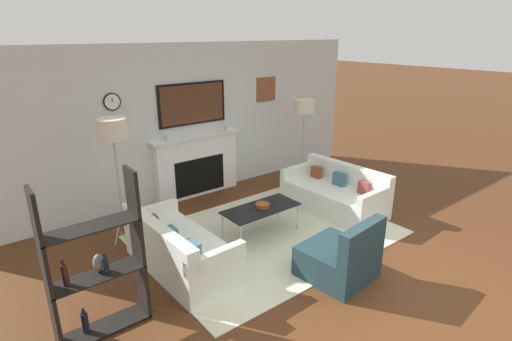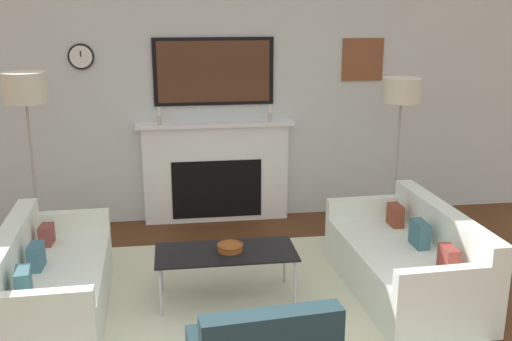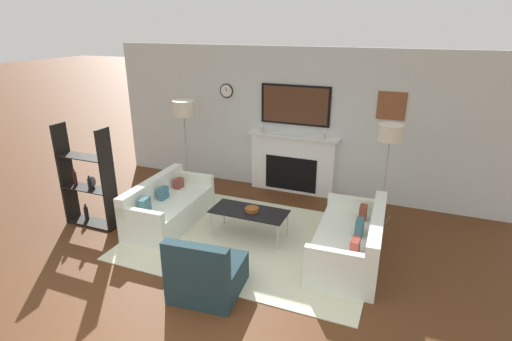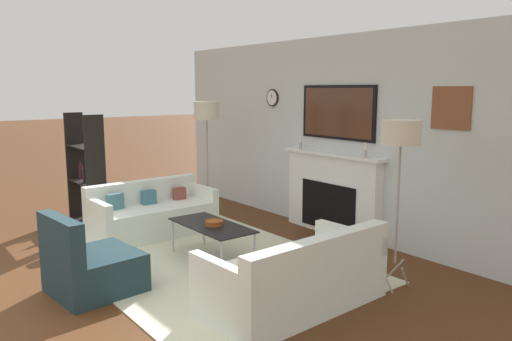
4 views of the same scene
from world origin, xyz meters
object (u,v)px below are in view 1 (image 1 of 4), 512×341
(floor_lamp_left, at_px, (112,131))
(floor_lamp_right, at_px, (304,108))
(coffee_table, at_px, (261,210))
(armchair, at_px, (341,259))
(couch_left, at_px, (179,250))
(shelf_unit, at_px, (95,265))
(couch_right, at_px, (335,194))
(decorative_bowl, at_px, (263,205))

(floor_lamp_left, relative_size, floor_lamp_right, 1.06)
(coffee_table, bearing_deg, armchair, -87.45)
(armchair, xyz_separation_m, floor_lamp_left, (-1.74, 2.47, 1.38))
(couch_left, xyz_separation_m, shelf_unit, (-1.12, -0.50, 0.48))
(couch_left, bearing_deg, floor_lamp_right, 18.75)
(couch_right, xyz_separation_m, armchair, (-1.48, -1.38, -0.01))
(couch_right, height_order, floor_lamp_right, floor_lamp_right)
(coffee_table, relative_size, floor_lamp_right, 0.68)
(shelf_unit, bearing_deg, coffee_table, 13.01)
(shelf_unit, bearing_deg, floor_lamp_left, 62.37)
(couch_right, xyz_separation_m, coffee_table, (-1.54, 0.08, 0.13))
(shelf_unit, bearing_deg, floor_lamp_right, 20.15)
(floor_lamp_right, bearing_deg, shelf_unit, -159.85)
(decorative_bowl, bearing_deg, floor_lamp_left, 149.81)
(couch_right, xyz_separation_m, shelf_unit, (-4.05, -0.50, 0.48))
(floor_lamp_left, distance_m, floor_lamp_right, 3.50)
(armchair, bearing_deg, floor_lamp_right, 54.52)
(decorative_bowl, bearing_deg, shelf_unit, -166.93)
(shelf_unit, bearing_deg, armchair, -18.79)
(couch_right, height_order, coffee_table, couch_right)
(coffee_table, distance_m, floor_lamp_right, 2.38)
(armchair, height_order, shelf_unit, shelf_unit)
(armchair, height_order, floor_lamp_right, floor_lamp_right)
(couch_right, bearing_deg, floor_lamp_left, 161.34)
(armchair, xyz_separation_m, coffee_table, (-0.06, 1.46, 0.14))
(couch_left, height_order, coffee_table, couch_left)
(couch_right, xyz_separation_m, decorative_bowl, (-1.51, 0.09, 0.20))
(armchair, bearing_deg, floor_lamp_left, 125.25)
(couch_left, bearing_deg, coffee_table, 3.36)
(couch_left, height_order, couch_right, couch_right)
(coffee_table, bearing_deg, floor_lamp_left, 148.97)
(couch_right, distance_m, coffee_table, 1.55)
(decorative_bowl, height_order, shelf_unit, shelf_unit)
(couch_right, distance_m, shelf_unit, 4.11)
(decorative_bowl, height_order, floor_lamp_right, floor_lamp_right)
(couch_left, distance_m, coffee_table, 1.40)
(couch_left, height_order, armchair, armchair)
(coffee_table, bearing_deg, decorative_bowl, 17.13)
(decorative_bowl, xyz_separation_m, floor_lamp_right, (1.79, 1.00, 1.08))
(floor_lamp_left, xyz_separation_m, shelf_unit, (-0.83, -1.59, -0.89))
(couch_left, bearing_deg, couch_right, 0.08)
(decorative_bowl, height_order, floor_lamp_left, floor_lamp_left)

